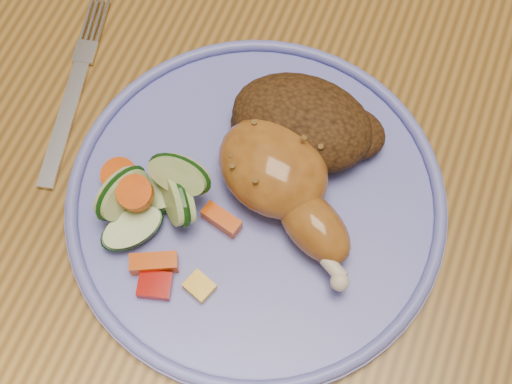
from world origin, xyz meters
TOP-DOWN VIEW (x-y plane):
  - ground at (0.00, 0.00)m, footprint 4.00×4.00m
  - dining_table at (0.00, 0.00)m, footprint 0.90×1.40m
  - plate at (-0.04, -0.12)m, footprint 0.30×0.30m
  - plate_rim at (-0.04, -0.12)m, footprint 0.30×0.30m
  - chicken_leg at (-0.02, -0.11)m, footprint 0.14×0.13m
  - rice_pilaf at (-0.02, -0.05)m, footprint 0.12×0.08m
  - vegetable_pile at (-0.11, -0.16)m, footprint 0.12×0.11m
  - fork at (-0.22, -0.08)m, footprint 0.05×0.17m

SIDE VIEW (x-z plane):
  - ground at x=0.00m, z-range 0.00..0.00m
  - dining_table at x=0.00m, z-range 0.29..1.04m
  - fork at x=-0.22m, z-range 0.75..0.76m
  - plate at x=-0.04m, z-range 0.75..0.76m
  - plate_rim at x=-0.04m, z-range 0.76..0.77m
  - vegetable_pile at x=-0.11m, z-range 0.75..0.81m
  - rice_pilaf at x=-0.02m, z-range 0.76..0.81m
  - chicken_leg at x=-0.02m, z-range 0.76..0.81m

